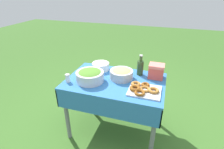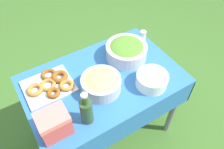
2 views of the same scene
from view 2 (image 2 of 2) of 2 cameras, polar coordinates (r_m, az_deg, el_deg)
name	(u,v)px [view 2 (image 2 of 2)]	position (r m, az deg, el deg)	size (l,w,h in m)	color
ground_plane	(105,129)	(2.24, -1.78, -13.98)	(14.00, 14.00, 0.00)	#3D6B28
picnic_table	(103,89)	(1.70, -2.29, -3.73)	(1.15, 0.75, 0.76)	#2D6BB2
salad_bowl	(126,50)	(1.72, 3.79, 6.31)	(0.32, 0.32, 0.14)	silver
pasta_bowl	(101,83)	(1.50, -2.86, -2.18)	(0.28, 0.28, 0.13)	#B2B7BC
donut_platter	(50,84)	(1.60, -15.78, -2.52)	(0.35, 0.29, 0.05)	silver
plate_stack	(152,80)	(1.56, 10.36, -1.39)	(0.22, 0.22, 0.10)	white
olive_oil_bottle	(87,111)	(1.33, -6.67, -9.33)	(0.08, 0.08, 0.26)	#2D4723
cooler_box	(54,124)	(1.33, -14.87, -12.31)	(0.18, 0.14, 0.17)	#E04C42
salt_shaker	(143,36)	(1.91, 8.05, 9.90)	(0.05, 0.05, 0.10)	white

